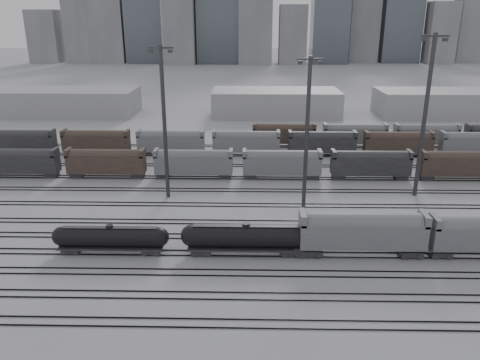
{
  "coord_description": "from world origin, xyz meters",
  "views": [
    {
      "loc": [
        1.78,
        -54.11,
        29.45
      ],
      "look_at": [
        0.22,
        19.28,
        4.0
      ],
      "focal_mm": 35.0,
      "sensor_mm": 36.0,
      "label": 1
    }
  ],
  "objects_px": {
    "tank_car_b": "(246,237)",
    "light_mast_c": "(307,133)",
    "hopper_car_a": "(362,230)",
    "tank_car_a": "(111,238)"
  },
  "relations": [
    {
      "from": "tank_car_b",
      "to": "light_mast_c",
      "type": "distance_m",
      "value": 20.44
    },
    {
      "from": "tank_car_a",
      "to": "light_mast_c",
      "type": "xyz_separation_m",
      "value": [
        26.94,
        15.01,
        10.69
      ]
    },
    {
      "from": "hopper_car_a",
      "to": "light_mast_c",
      "type": "bearing_deg",
      "value": 111.3
    },
    {
      "from": "hopper_car_a",
      "to": "light_mast_c",
      "type": "height_order",
      "value": "light_mast_c"
    },
    {
      "from": "tank_car_b",
      "to": "light_mast_c",
      "type": "height_order",
      "value": "light_mast_c"
    },
    {
      "from": "tank_car_a",
      "to": "light_mast_c",
      "type": "bearing_deg",
      "value": 29.12
    },
    {
      "from": "tank_car_a",
      "to": "light_mast_c",
      "type": "distance_m",
      "value": 32.64
    },
    {
      "from": "tank_car_a",
      "to": "light_mast_c",
      "type": "height_order",
      "value": "light_mast_c"
    },
    {
      "from": "tank_car_b",
      "to": "hopper_car_a",
      "type": "xyz_separation_m",
      "value": [
        14.98,
        0.0,
        1.14
      ]
    },
    {
      "from": "tank_car_b",
      "to": "hopper_car_a",
      "type": "height_order",
      "value": "hopper_car_a"
    }
  ]
}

